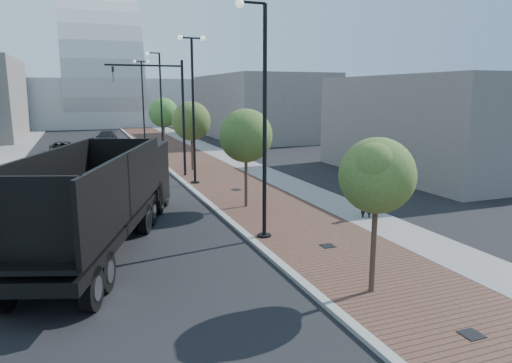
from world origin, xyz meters
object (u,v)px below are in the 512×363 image
object	(u,v)px
pedestrian	(366,202)
dump_truck	(118,193)
white_sedan	(117,176)
dark_car_mid	(63,150)

from	to	relation	value
pedestrian	dump_truck	bearing A→B (deg)	4.31
dump_truck	white_sedan	size ratio (longest dim) A/B	3.18
dump_truck	white_sedan	world-z (taller)	dump_truck
pedestrian	white_sedan	bearing A→B (deg)	-32.70
white_sedan	pedestrian	bearing A→B (deg)	-30.85
white_sedan	pedestrian	distance (m)	15.74
white_sedan	dark_car_mid	bearing A→B (deg)	121.65
dump_truck	white_sedan	xyz separation A→B (m)	(0.65, 9.56, -0.91)
dark_car_mid	dump_truck	bearing A→B (deg)	-84.73
dump_truck	dark_car_mid	bearing A→B (deg)	115.89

